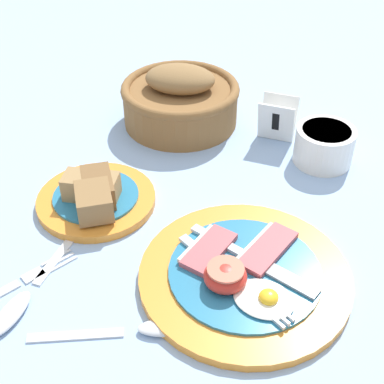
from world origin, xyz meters
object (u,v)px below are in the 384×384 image
breakfast_plate (244,274)px  teaspoon_by_saucer (24,297)px  teaspoon_near_cup (144,329)px  number_card (277,120)px  sugar_cup (324,144)px  bread_plate (96,196)px  bread_basket (180,99)px  fork_on_cloth (5,289)px

breakfast_plate → teaspoon_by_saucer: (-0.22, -0.14, -0.00)m
teaspoon_near_cup → number_card: bearing=59.5°
sugar_cup → bread_plate: bearing=-135.6°
bread_basket → teaspoon_near_cup: size_ratio=1.17×
fork_on_cloth → breakfast_plate: bearing=-37.7°
bread_plate → sugar_cup: 0.36m
bread_plate → sugar_cup: sugar_cup is taller
breakfast_plate → teaspoon_near_cup: breakfast_plate is taller
teaspoon_near_cup → breakfast_plate: bearing=29.2°
number_card → teaspoon_by_saucer: size_ratio=0.38×
bread_plate → bread_basket: bearing=89.7°
bread_plate → bread_basket: size_ratio=0.84×
bread_plate → teaspoon_by_saucer: bearing=-83.3°
bread_plate → teaspoon_near_cup: (0.17, -0.16, -0.01)m
breakfast_plate → bread_plate: (-0.24, 0.04, 0.01)m
number_card → fork_on_cloth: size_ratio=0.42×
breakfast_plate → bread_basket: (-0.24, 0.30, 0.03)m
bread_plate → sugar_cup: bearing=44.4°
number_card → teaspoon_near_cup: number_card is taller
bread_plate → teaspoon_near_cup: bearing=-42.8°
number_card → teaspoon_near_cup: (0.00, -0.44, -0.03)m
breakfast_plate → number_card: size_ratio=3.56×
bread_plate → fork_on_cloth: 0.18m
bread_basket → fork_on_cloth: 0.45m
breakfast_plate → teaspoon_by_saucer: 0.26m
sugar_cup → teaspoon_near_cup: 0.42m
number_card → sugar_cup: bearing=-24.9°
bread_basket → teaspoon_near_cup: bearing=-67.9°
teaspoon_near_cup → fork_on_cloth: 0.18m
bread_plate → sugar_cup: (0.26, 0.26, 0.01)m
sugar_cup → fork_on_cloth: bearing=-121.6°
bread_plate → teaspoon_near_cup: 0.24m
breakfast_plate → number_card: number_card is taller
breakfast_plate → fork_on_cloth: size_ratio=1.48×
number_card → fork_on_cloth: number_card is taller
teaspoon_by_saucer → sugar_cup: bearing=145.0°
breakfast_plate → bread_basket: size_ratio=1.28×
sugar_cup → teaspoon_by_saucer: (-0.24, -0.44, -0.03)m
fork_on_cloth → bread_plate: bearing=19.9°
teaspoon_near_cup → fork_on_cloth: (-0.18, -0.02, -0.00)m
teaspoon_by_saucer → teaspoon_near_cup: same height
bread_plate → bread_basket: bread_basket is taller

